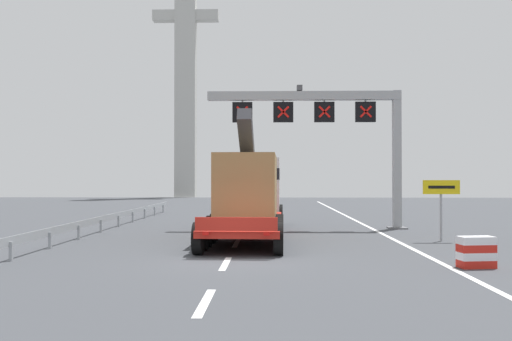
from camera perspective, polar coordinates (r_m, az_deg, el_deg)
The scene contains 9 objects.
ground at distance 17.55m, azimuth -1.95°, elevation -9.23°, with size 112.00×112.00×0.00m, color #424449.
lane_markings at distance 32.12m, azimuth -0.88°, elevation -5.39°, with size 0.20×43.91×0.01m.
edge_line_right at distance 29.88m, azimuth 11.51°, elevation -5.72°, with size 0.20×63.00×0.01m, color silver.
overhead_lane_gantry at distance 28.50m, azimuth 7.71°, elevation 5.31°, with size 10.13×0.90×7.34m.
heavy_haul_truck_red at distance 25.80m, azimuth -0.49°, elevation -2.10°, with size 3.29×14.11×5.30m.
exit_sign_yellow at distance 23.67m, azimuth 18.66°, elevation -2.39°, with size 1.49×0.15×2.50m.
crash_barrier_striped at distance 17.14m, azimuth 21.88°, elevation -7.86°, with size 1.06×0.64×0.90m.
guardrail_left at distance 30.03m, azimuth -14.16°, elevation -4.63°, with size 0.13×27.04×0.76m.
bridge_pylon_distant at distance 77.75m, azimuth -7.29°, elevation 12.48°, with size 9.00×2.00×40.08m.
Camera 1 is at (1.06, -17.33, 2.57)m, focal length 38.56 mm.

